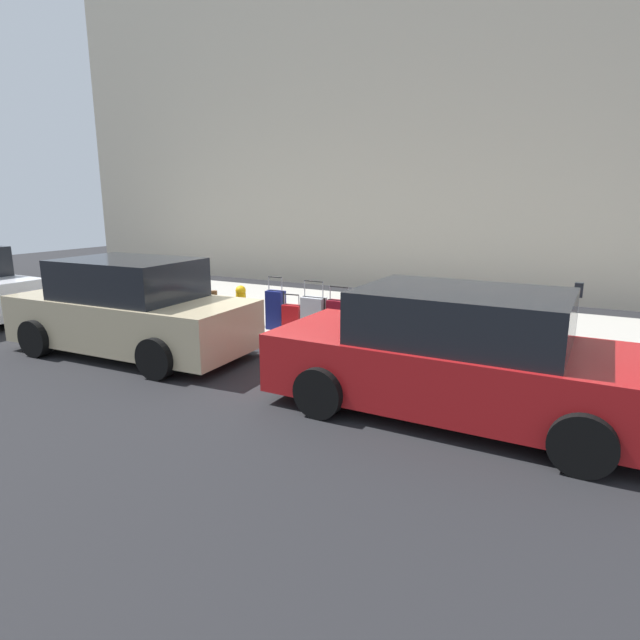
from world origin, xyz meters
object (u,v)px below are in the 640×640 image
at_px(suitcase_teal_2, 421,335).
at_px(parked_car_red_0, 459,357).
at_px(suitcase_navy_1, 453,333).
at_px(bollard_post, 215,307).
at_px(suitcase_red_0, 484,339).
at_px(fire_hydrant, 241,304).
at_px(suitcase_olive_3, 390,324).
at_px(parked_car_beige_1, 131,310).
at_px(suitcase_navy_8, 276,310).
at_px(suitcase_red_7, 292,319).
at_px(parking_meter, 576,312).
at_px(suitcase_maroon_5, 339,319).
at_px(suitcase_black_4, 363,324).
at_px(suitcase_silver_6, 314,316).

distance_m(suitcase_teal_2, parked_car_red_0, 2.40).
xyz_separation_m(suitcase_navy_1, bollard_post, (4.85, 0.14, -0.00)).
xyz_separation_m(suitcase_red_0, fire_hydrant, (4.78, 0.05, 0.14)).
bearing_deg(fire_hydrant, suitcase_olive_3, 178.69).
relative_size(suitcase_red_0, parked_car_beige_1, 0.18).
bearing_deg(suitcase_navy_1, suitcase_navy_8, -0.41).
height_order(suitcase_olive_3, suitcase_red_7, suitcase_olive_3).
distance_m(suitcase_red_0, parking_meter, 1.41).
distance_m(suitcase_maroon_5, bollard_post, 2.77).
height_order(suitcase_red_7, parking_meter, parking_meter).
relative_size(suitcase_red_0, parking_meter, 0.61).
height_order(suitcase_red_0, suitcase_red_7, suitcase_red_0).
xyz_separation_m(fire_hydrant, parked_car_beige_1, (0.74, 2.15, 0.21)).
bearing_deg(suitcase_black_4, suitcase_silver_6, 2.52).
distance_m(parked_car_red_0, parked_car_beige_1, 5.64).
distance_m(suitcase_red_0, suitcase_navy_8, 3.96).
height_order(suitcase_teal_2, parked_car_red_0, parked_car_red_0).
distance_m(suitcase_silver_6, parking_meter, 4.39).
distance_m(suitcase_black_4, suitcase_navy_8, 1.87).
xyz_separation_m(suitcase_teal_2, suitcase_olive_3, (0.56, 0.01, 0.13)).
relative_size(suitcase_olive_3, suitcase_black_4, 1.06).
relative_size(suitcase_black_4, parked_car_red_0, 0.20).
bearing_deg(suitcase_red_0, fire_hydrant, 0.62).
height_order(suitcase_black_4, parked_car_beige_1, parked_car_beige_1).
relative_size(suitcase_teal_2, suitcase_red_7, 1.07).
xyz_separation_m(suitcase_teal_2, parked_car_beige_1, (4.51, 2.09, 0.37)).
bearing_deg(bollard_post, suitcase_olive_3, -178.83).
relative_size(suitcase_red_0, parked_car_red_0, 0.16).
height_order(suitcase_black_4, fire_hydrant, suitcase_black_4).
height_order(suitcase_olive_3, parking_meter, parking_meter).
bearing_deg(suitcase_navy_8, bollard_post, 6.68).
distance_m(suitcase_navy_8, fire_hydrant, 0.82).
bearing_deg(suitcase_navy_8, fire_hydrant, 0.80).
bearing_deg(suitcase_red_7, suitcase_olive_3, -179.82).
bearing_deg(suitcase_olive_3, fire_hydrant, -1.31).
height_order(suitcase_navy_1, bollard_post, suitcase_navy_1).
bearing_deg(parked_car_red_0, parked_car_beige_1, 0.00).
xyz_separation_m(suitcase_teal_2, suitcase_red_7, (2.52, 0.02, 0.01)).
bearing_deg(suitcase_navy_8, suitcase_red_7, 167.87).
distance_m(suitcase_red_7, bollard_post, 1.80).
xyz_separation_m(suitcase_silver_6, bollard_post, (2.27, 0.08, -0.03)).
bearing_deg(bollard_post, suitcase_navy_8, -173.32).
xyz_separation_m(suitcase_red_0, suitcase_navy_1, (0.49, 0.07, 0.06)).
relative_size(suitcase_navy_8, fire_hydrant, 1.30).
bearing_deg(suitcase_teal_2, parked_car_red_0, 118.33).
height_order(suitcase_black_4, suitcase_red_7, suitcase_black_4).
bearing_deg(parked_car_beige_1, suitcase_red_7, -133.74).
height_order(bollard_post, parked_car_red_0, parked_car_red_0).
bearing_deg(suitcase_red_0, suitcase_black_4, 2.15).
bearing_deg(suitcase_olive_3, suitcase_red_0, -175.48).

